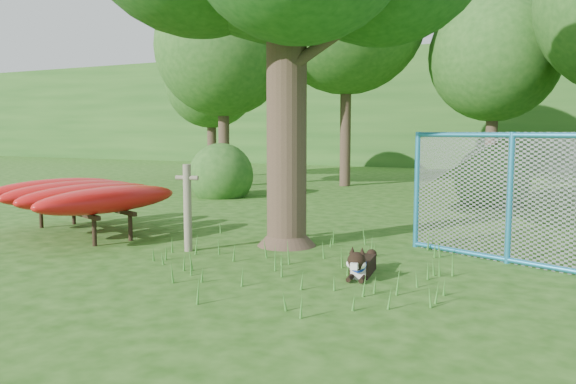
% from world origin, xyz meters
% --- Properties ---
extents(ground, '(80.00, 80.00, 0.00)m').
position_xyz_m(ground, '(0.00, 0.00, 0.00)').
color(ground, '#1B460E').
rests_on(ground, ground).
extents(wooden_post, '(0.37, 0.15, 1.33)m').
position_xyz_m(wooden_post, '(-1.53, 1.23, 0.71)').
color(wooden_post, '#6E6552').
rests_on(wooden_post, ground).
extents(kayak_rack, '(3.25, 3.51, 0.93)m').
position_xyz_m(kayak_rack, '(-4.08, 1.58, 0.71)').
color(kayak_rack, black).
rests_on(kayak_rack, ground).
extents(husky_dog, '(0.33, 0.99, 0.44)m').
position_xyz_m(husky_dog, '(1.35, 0.96, 0.15)').
color(husky_dog, black).
rests_on(husky_dog, ground).
extents(fence_section, '(2.94, 1.20, 3.04)m').
position_xyz_m(fence_section, '(2.94, 2.55, 0.91)').
color(fence_section, '#288BBF').
rests_on(fence_section, ground).
extents(wildflower_clump, '(0.10, 0.08, 0.21)m').
position_xyz_m(wildflower_clump, '(1.34, 0.97, 0.17)').
color(wildflower_clump, '#3A7C28').
rests_on(wildflower_clump, ground).
extents(bg_tree_a, '(4.40, 4.40, 6.70)m').
position_xyz_m(bg_tree_a, '(-6.50, 10.00, 4.48)').
color(bg_tree_a, '#3A2B20').
rests_on(bg_tree_a, ground).
extents(bg_tree_b, '(5.20, 5.20, 8.22)m').
position_xyz_m(bg_tree_b, '(-3.00, 12.00, 5.61)').
color(bg_tree_b, '#3A2B20').
rests_on(bg_tree_b, ground).
extents(bg_tree_c, '(4.00, 4.00, 6.12)m').
position_xyz_m(bg_tree_c, '(1.50, 13.00, 4.11)').
color(bg_tree_c, '#3A2B20').
rests_on(bg_tree_c, ground).
extents(bg_tree_f, '(3.60, 3.60, 5.55)m').
position_xyz_m(bg_tree_f, '(-9.00, 13.00, 3.73)').
color(bg_tree_f, '#3A2B20').
rests_on(bg_tree_f, ground).
extents(shrub_left, '(1.80, 1.80, 1.80)m').
position_xyz_m(shrub_left, '(-5.00, 7.50, 0.00)').
color(shrub_left, '#23521A').
rests_on(shrub_left, ground).
extents(shrub_mid, '(1.80, 1.80, 1.80)m').
position_xyz_m(shrub_mid, '(2.00, 9.00, 0.00)').
color(shrub_mid, '#23521A').
rests_on(shrub_mid, ground).
extents(wooded_hillside, '(80.00, 12.00, 6.00)m').
position_xyz_m(wooded_hillside, '(0.00, 28.00, 3.00)').
color(wooded_hillside, '#23521A').
rests_on(wooded_hillside, ground).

